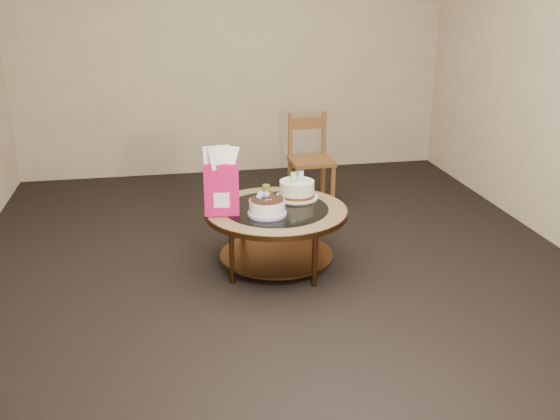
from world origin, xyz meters
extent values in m
plane|color=black|center=(0.00, 0.00, 0.00)|extent=(5.00, 5.00, 0.00)
cube|color=beige|center=(0.00, 2.50, 1.30)|extent=(4.50, 0.02, 2.60)
cube|color=beige|center=(0.00, -2.50, 1.30)|extent=(4.50, 0.02, 2.60)
cylinder|color=#553318|center=(0.35, 0.20, 0.21)|extent=(0.04, 0.04, 0.42)
cylinder|color=#553318|center=(-0.20, 0.35, 0.21)|extent=(0.04, 0.04, 0.42)
cylinder|color=#553318|center=(-0.35, -0.20, 0.21)|extent=(0.04, 0.04, 0.42)
cylinder|color=#553318|center=(0.20, -0.35, 0.21)|extent=(0.04, 0.04, 0.42)
cylinder|color=#553318|center=(0.00, 0.00, 0.10)|extent=(0.82, 0.82, 0.02)
cylinder|color=#553318|center=(0.00, 0.00, 0.43)|extent=(1.02, 1.02, 0.04)
cylinder|color=tan|center=(0.00, 0.00, 0.45)|extent=(1.00, 1.00, 0.01)
cylinder|color=black|center=(0.00, 0.00, 0.45)|extent=(0.74, 0.74, 0.01)
cylinder|color=#B096D4|center=(-0.09, -0.12, 0.47)|extent=(0.27, 0.27, 0.02)
cylinder|color=white|center=(-0.09, -0.12, 0.51)|extent=(0.25, 0.25, 0.11)
cylinder|color=black|center=(-0.09, -0.12, 0.57)|extent=(0.23, 0.23, 0.01)
sphere|color=#B096D4|center=(-0.12, -0.07, 0.59)|extent=(0.05, 0.05, 0.05)
sphere|color=#B096D4|center=(-0.08, -0.07, 0.59)|extent=(0.04, 0.04, 0.04)
sphere|color=#B096D4|center=(-0.14, -0.10, 0.59)|extent=(0.04, 0.04, 0.04)
cone|color=#1D6F2D|center=(-0.10, -0.09, 0.58)|extent=(0.02, 0.03, 0.02)
cone|color=#1D6F2D|center=(-0.15, -0.07, 0.58)|extent=(0.04, 0.03, 0.02)
cone|color=#1D6F2D|center=(-0.06, -0.06, 0.58)|extent=(0.04, 0.04, 0.02)
cone|color=#1D6F2D|center=(-0.13, -0.13, 0.58)|extent=(0.04, 0.03, 0.02)
cylinder|color=silver|center=(0.19, 0.19, 0.46)|extent=(0.32, 0.32, 0.01)
cylinder|color=#4B2B15|center=(0.19, 0.19, 0.48)|extent=(0.26, 0.26, 0.02)
cylinder|color=beige|center=(0.19, 0.19, 0.54)|extent=(0.26, 0.26, 0.10)
cube|color=#57C153|center=(0.16, 0.18, 0.62)|extent=(0.05, 0.02, 0.07)
cube|color=silver|center=(0.16, 0.18, 0.62)|extent=(0.04, 0.02, 0.06)
cube|color=#4495EA|center=(0.22, 0.20, 0.62)|extent=(0.05, 0.02, 0.07)
cube|color=silver|center=(0.22, 0.20, 0.62)|extent=(0.04, 0.02, 0.06)
cube|color=#DD145E|center=(-0.38, -0.03, 0.64)|extent=(0.25, 0.16, 0.36)
cube|color=white|center=(-0.38, -0.03, 0.58)|extent=(0.12, 0.14, 0.11)
cube|color=tan|center=(-0.02, 0.31, 0.46)|extent=(0.11, 0.11, 0.01)
cylinder|color=gold|center=(-0.02, 0.31, 0.47)|extent=(0.11, 0.11, 0.01)
cylinder|color=olive|center=(-0.02, 0.31, 0.50)|extent=(0.06, 0.06, 0.06)
cylinder|color=black|center=(-0.02, 0.31, 0.54)|extent=(0.00, 0.00, 0.01)
cube|color=brown|center=(0.57, 1.31, 0.41)|extent=(0.39, 0.39, 0.04)
cube|color=brown|center=(0.41, 1.15, 0.20)|extent=(0.04, 0.04, 0.41)
cube|color=brown|center=(0.74, 1.15, 0.20)|extent=(0.04, 0.04, 0.41)
cube|color=brown|center=(0.40, 1.47, 0.20)|extent=(0.04, 0.04, 0.41)
cube|color=brown|center=(0.73, 1.48, 0.20)|extent=(0.04, 0.04, 0.41)
cube|color=brown|center=(0.40, 1.47, 0.62)|extent=(0.04, 0.04, 0.42)
cube|color=brown|center=(0.73, 1.48, 0.62)|extent=(0.04, 0.04, 0.42)
cube|color=brown|center=(0.57, 1.48, 0.73)|extent=(0.33, 0.03, 0.11)
camera|label=1|loc=(-0.75, -4.07, 1.98)|focal=40.00mm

